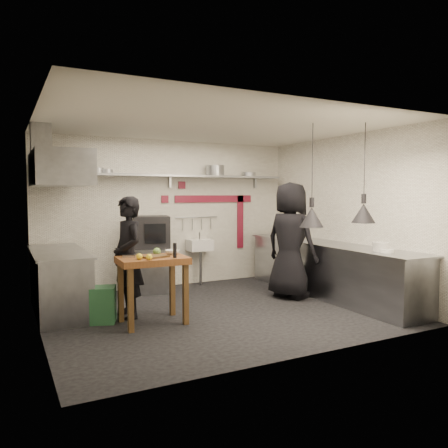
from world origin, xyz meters
name	(u,v)px	position (x,y,z in m)	size (l,w,h in m)	color
floor	(218,311)	(0.00, 0.00, 0.00)	(5.00, 5.00, 0.00)	black
ceiling	(218,125)	(0.00, 0.00, 2.80)	(5.00, 5.00, 0.00)	beige
wall_back	(170,214)	(0.00, 2.10, 1.40)	(5.00, 0.04, 2.80)	silver
wall_front	(304,230)	(0.00, -2.10, 1.40)	(5.00, 0.04, 2.80)	silver
wall_left	(37,225)	(-2.50, 0.00, 1.40)	(0.04, 4.20, 2.80)	silver
wall_right	(345,216)	(2.50, 0.00, 1.40)	(0.04, 4.20, 2.80)	silver
red_band_horiz	(214,199)	(0.95, 2.08, 1.68)	(1.70, 0.02, 0.14)	maroon
red_band_vert	(240,222)	(1.55, 2.08, 1.20)	(0.14, 0.02, 1.10)	maroon
red_tile_a	(182,185)	(0.25, 2.08, 1.95)	(0.14, 0.02, 0.14)	maroon
red_tile_b	(165,199)	(-0.10, 2.08, 1.68)	(0.14, 0.02, 0.14)	maroon
back_shelf	(173,176)	(0.00, 1.92, 2.12)	(4.60, 0.34, 0.04)	gray
shelf_bracket_left	(65,180)	(-1.90, 2.07, 2.02)	(0.04, 0.06, 0.24)	gray
shelf_bracket_mid	(170,181)	(0.00, 2.07, 2.02)	(0.04, 0.06, 0.24)	gray
shelf_bracket_right	(255,182)	(1.90, 2.07, 2.02)	(0.04, 0.06, 0.24)	gray
pan_far_left	(96,171)	(-1.40, 1.92, 2.19)	(0.25, 0.25, 0.09)	gray
pan_mid_left	(106,171)	(-1.23, 1.92, 2.18)	(0.23, 0.23, 0.07)	gray
stock_pot	(215,171)	(0.89, 1.92, 2.24)	(0.36, 0.36, 0.20)	gray
pan_right	(249,174)	(1.66, 1.92, 2.18)	(0.27, 0.27, 0.08)	gray
oven_stand	(149,270)	(-0.54, 1.74, 0.40)	(0.72, 0.66, 0.80)	gray
combi_oven	(151,232)	(-0.48, 1.74, 1.09)	(0.62, 0.58, 0.58)	black
oven_door	(152,233)	(-0.54, 1.51, 1.09)	(0.49, 0.03, 0.46)	maroon
oven_glass	(155,233)	(-0.51, 1.44, 1.09)	(0.37, 0.02, 0.34)	black
hand_sink	(200,245)	(0.55, 1.92, 0.78)	(0.46, 0.34, 0.22)	silver
sink_tap	(200,236)	(0.55, 1.92, 0.96)	(0.03, 0.03, 0.14)	gray
sink_drain	(201,268)	(0.55, 1.88, 0.34)	(0.06, 0.06, 0.66)	gray
utensil_rail	(197,217)	(0.55, 2.06, 1.32)	(0.02, 0.02, 0.90)	gray
counter_right	(328,270)	(2.15, 0.00, 0.45)	(0.70, 3.80, 0.90)	gray
counter_right_top	(329,244)	(2.15, 0.00, 0.92)	(0.76, 3.90, 0.03)	gray
plate_stack	(381,247)	(2.12, -1.18, 1.00)	(0.23, 0.23, 0.13)	silver
small_bowl_right	(387,251)	(2.10, -1.33, 0.96)	(0.20, 0.20, 0.05)	silver
counter_left	(59,282)	(-2.15, 1.05, 0.45)	(0.70, 1.90, 0.90)	gray
counter_left_top	(58,252)	(-2.15, 1.05, 0.92)	(0.76, 2.00, 0.03)	gray
extractor_hood	(60,169)	(-2.10, 1.05, 2.15)	(0.78, 1.60, 0.50)	gray
hood_duct	(41,141)	(-2.35, 1.05, 2.55)	(0.28, 0.28, 0.50)	gray
green_bin	(103,305)	(-1.68, 0.20, 0.25)	(0.33, 0.33, 0.50)	#235732
prep_table	(153,290)	(-1.07, -0.15, 0.46)	(0.92, 0.64, 0.92)	brown
cutting_board	(155,256)	(-1.05, -0.19, 0.93)	(0.34, 0.24, 0.03)	#52371B
pepper_mill	(175,250)	(-0.82, -0.35, 1.02)	(0.05, 0.05, 0.20)	black
lemon_a	(139,257)	(-1.30, -0.29, 0.96)	(0.08, 0.08, 0.08)	yellow
lemon_b	(149,257)	(-1.19, -0.38, 0.96)	(0.08, 0.08, 0.08)	yellow
veg_ball	(157,252)	(-0.96, -0.01, 0.97)	(0.11, 0.11, 0.11)	#5B8138
steel_tray	(129,256)	(-1.36, -0.02, 0.94)	(0.17, 0.11, 0.03)	gray
bowl	(172,252)	(-0.74, -0.02, 0.95)	(0.20, 0.20, 0.06)	silver
heat_lamp_near	(312,175)	(1.13, -0.80, 2.05)	(0.35, 0.35, 1.50)	black
heat_lamp_far	(364,173)	(1.78, -1.17, 2.08)	(0.34, 0.34, 1.44)	black
chef_left	(128,257)	(-1.29, 0.31, 0.87)	(0.64, 0.42, 1.75)	black
chef_right	(290,240)	(1.49, 0.22, 0.99)	(0.97, 0.63, 1.98)	black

